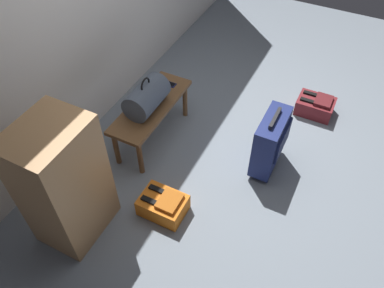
% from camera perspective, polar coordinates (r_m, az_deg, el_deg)
% --- Properties ---
extents(ground_plane, '(6.60, 6.60, 0.00)m').
position_cam_1_polar(ground_plane, '(3.76, 7.99, -1.08)').
color(ground_plane, slate).
extents(bench, '(1.00, 0.36, 0.44)m').
position_cam_1_polar(bench, '(3.62, -6.15, 5.11)').
color(bench, brown).
rests_on(bench, ground).
extents(duffel_bag_slate, '(0.44, 0.26, 0.34)m').
position_cam_1_polar(duffel_bag_slate, '(3.46, -6.86, 7.06)').
color(duffel_bag_slate, '#475160').
rests_on(duffel_bag_slate, bench).
extents(cell_phone, '(0.07, 0.14, 0.01)m').
position_cam_1_polar(cell_phone, '(3.80, -3.52, 9.07)').
color(cell_phone, '#191E4C').
rests_on(cell_phone, bench).
extents(suitcase_upright_navy, '(0.48, 0.22, 0.63)m').
position_cam_1_polar(suitcase_upright_navy, '(3.44, 11.77, 0.36)').
color(suitcase_upright_navy, navy).
rests_on(suitcase_upright_navy, ground).
extents(backpack_orange, '(0.28, 0.38, 0.21)m').
position_cam_1_polar(backpack_orange, '(3.23, -4.35, -9.14)').
color(backpack_orange, orange).
rests_on(backpack_orange, ground).
extents(backpack_maroon, '(0.28, 0.38, 0.21)m').
position_cam_1_polar(backpack_maroon, '(4.27, 18.14, 5.52)').
color(backpack_maroon, maroon).
rests_on(backpack_maroon, ground).
extents(side_cabinet, '(0.56, 0.44, 1.10)m').
position_cam_1_polar(side_cabinet, '(2.94, -18.78, -5.67)').
color(side_cabinet, '#A87A4C').
rests_on(side_cabinet, ground).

